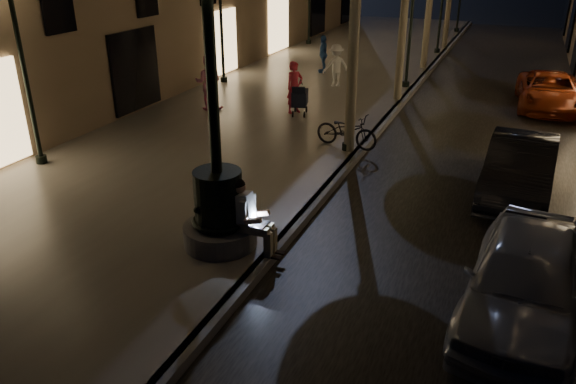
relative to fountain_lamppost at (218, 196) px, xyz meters
The scene contains 19 objects.
ground 13.09m from the fountain_lamppost, 85.60° to the left, with size 120.00×120.00×0.00m, color black.
cobble_lane 13.65m from the fountain_lamppost, 72.90° to the left, with size 6.00×45.00×0.02m, color black.
promenade 13.39m from the fountain_lamppost, 102.99° to the left, with size 8.00×45.00×0.20m, color #69645C.
curb_strip 13.09m from the fountain_lamppost, 85.60° to the left, with size 0.25×45.00×0.20m, color #59595B.
fountain_lamppost is the anchor object (origin of this frame).
seated_man_laptop 0.67m from the fountain_lamppost, ahead, with size 1.05×0.36×1.42m.
lamp_curb_a 6.37m from the fountain_lamppost, 83.35° to the left, with size 0.36×0.36×4.81m.
lamp_curb_b 14.16m from the fountain_lamppost, 87.14° to the left, with size 0.36×0.36×4.81m.
lamp_left_a 7.00m from the fountain_lamppost, 162.65° to the left, with size 0.36×0.36×4.81m.
lamp_left_b 13.75m from the fountain_lamppost, 118.07° to the left, with size 0.36×0.36×4.81m.
stroller 8.87m from the fountain_lamppost, 101.43° to the left, with size 0.66×1.14×1.15m.
car_front 5.39m from the fountain_lamppost, ahead, with size 1.70×4.21×1.44m, color #A7A9AE.
car_second 7.22m from the fountain_lamppost, 44.31° to the left, with size 1.46×4.17×1.37m, color black.
car_third 14.71m from the fountain_lamppost, 66.36° to the left, with size 2.05×4.45×1.24m, color maroon.
pedestrian_red 9.11m from the fountain_lamppost, 102.81° to the left, with size 0.63×0.41×1.72m, color red.
pedestrian_pink 9.50m from the fountain_lamppost, 120.85° to the left, with size 0.91×0.71×1.86m, color pink.
pedestrian_white 13.14m from the fountain_lamppost, 98.36° to the left, with size 1.06×0.61×1.64m, color silver.
pedestrian_blue 15.61m from the fountain_lamppost, 101.94° to the left, with size 0.94×0.39×1.60m, color navy.
bicycle 6.29m from the fountain_lamppost, 84.50° to the left, with size 0.63×1.82×0.96m, color black.
Camera 1 is at (3.78, -6.22, 5.52)m, focal length 35.00 mm.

